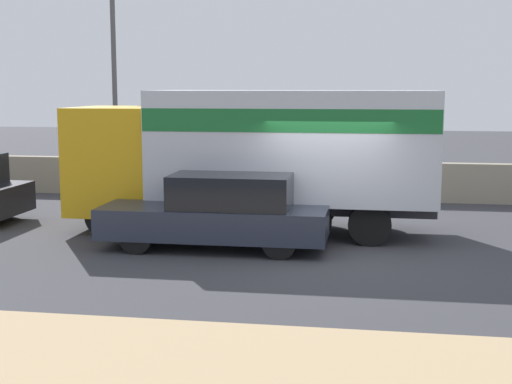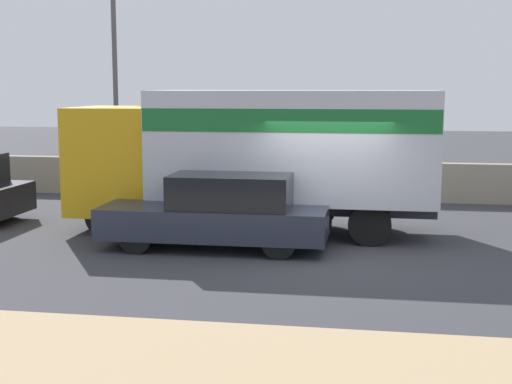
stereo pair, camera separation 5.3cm
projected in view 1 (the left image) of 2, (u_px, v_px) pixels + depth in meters
The scene contains 5 objects.
ground_plane at pixel (325, 254), 13.58m from camera, with size 80.00×80.00×0.00m, color #38383D.
stone_wall_backdrop at pixel (341, 181), 20.11m from camera, with size 60.00×0.35×1.09m.
street_lamp at pixel (114, 73), 20.27m from camera, with size 0.56×0.28×6.06m.
box_truck at pixel (260, 148), 15.39m from camera, with size 7.85×2.46×3.09m.
car_hatchback at pixel (221, 212), 14.02m from camera, with size 4.46×1.71×1.49m.
Camera 1 is at (0.82, -13.30, 3.17)m, focal length 50.00 mm.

